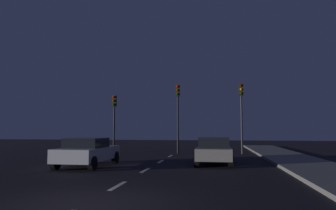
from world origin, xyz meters
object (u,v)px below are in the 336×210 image
(traffic_signal_left, at_px, (114,112))
(traffic_signal_center, at_px, (178,105))
(car_stopped_ahead, at_px, (214,150))
(car_adjacent_lane, at_px, (88,152))
(traffic_signal_right, at_px, (241,105))

(traffic_signal_left, bearing_deg, traffic_signal_center, 0.02)
(car_stopped_ahead, bearing_deg, traffic_signal_left, 138.11)
(car_stopped_ahead, relative_size, car_adjacent_lane, 1.03)
(traffic_signal_left, height_order, traffic_signal_center, traffic_signal_center)
(traffic_signal_center, xyz_separation_m, car_adjacent_lane, (-3.28, -9.12, -2.96))
(traffic_signal_left, xyz_separation_m, traffic_signal_right, (9.90, 0.00, 0.45))
(car_adjacent_lane, bearing_deg, traffic_signal_center, 70.23)
(car_stopped_ahead, bearing_deg, traffic_signal_right, 74.19)
(traffic_signal_center, height_order, car_stopped_ahead, traffic_signal_center)
(traffic_signal_center, bearing_deg, traffic_signal_right, -0.00)
(traffic_signal_center, xyz_separation_m, car_stopped_ahead, (2.79, -7.09, -2.96))
(car_stopped_ahead, xyz_separation_m, car_adjacent_lane, (-6.06, -2.04, 0.00))
(traffic_signal_right, distance_m, car_stopped_ahead, 7.93)
(traffic_signal_right, distance_m, car_adjacent_lane, 12.53)
(traffic_signal_left, bearing_deg, car_stopped_ahead, -41.89)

